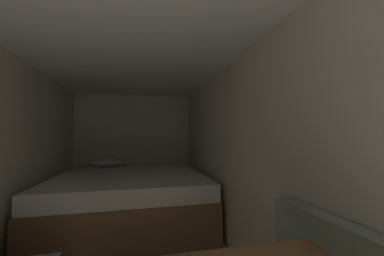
# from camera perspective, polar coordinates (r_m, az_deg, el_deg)

# --- Properties ---
(wall_back) EXTENTS (2.36, 0.05, 2.12)m
(wall_back) POSITION_cam_1_polar(r_m,az_deg,el_deg) (4.51, -15.05, -5.03)
(wall_back) COLOR beige
(wall_back) RESTS_ON ground
(wall_right) EXTENTS (0.05, 4.66, 2.12)m
(wall_right) POSITION_cam_1_polar(r_m,az_deg,el_deg) (2.38, 12.03, -7.62)
(wall_right) COLOR beige
(wall_right) RESTS_ON ground
(ceiling_slab) EXTENTS (2.36, 4.66, 0.05)m
(ceiling_slab) POSITION_cam_1_polar(r_m,az_deg,el_deg) (2.31, -16.85, 19.67)
(ceiling_slab) COLOR white
(ceiling_slab) RESTS_ON wall_left
(bed) EXTENTS (2.14, 2.05, 0.87)m
(bed) POSITION_cam_1_polar(r_m,az_deg,el_deg) (3.53, -15.86, -17.34)
(bed) COLOR brown
(bed) RESTS_ON ground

